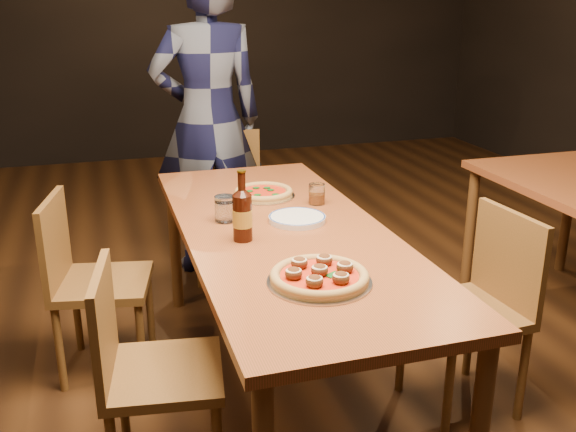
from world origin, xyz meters
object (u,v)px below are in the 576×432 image
object	(u,v)px
table_main	(284,245)
chair_main_nw	(164,371)
amber_glass	(317,194)
pizza_margherita	(263,193)
chair_main_e	(465,311)
diner	(208,120)
chair_main_sw	(103,282)
pizza_meatball	(319,276)
chair_end	(228,204)
plate_stack	(297,219)
water_glass	(225,209)
beer_bottle	(242,216)

from	to	relation	value
table_main	chair_main_nw	bearing A→B (deg)	-144.52
amber_glass	pizza_margherita	bearing A→B (deg)	138.75
table_main	chair_main_e	world-z (taller)	chair_main_e
diner	amber_glass	bearing A→B (deg)	100.49
chair_main_sw	pizza_meatball	distance (m)	1.21
chair_end	pizza_meatball	bearing A→B (deg)	-82.42
pizza_margherita	diner	size ratio (longest dim) A/B	0.16
pizza_meatball	pizza_margherita	xyz separation A→B (m)	(0.07, 0.98, -0.00)
chair_main_sw	pizza_margherita	xyz separation A→B (m)	(0.76, 0.05, 0.34)
pizza_margherita	pizza_meatball	bearing A→B (deg)	-94.06
chair_main_e	pizza_margherita	world-z (taller)	chair_main_e
pizza_margherita	diner	world-z (taller)	diner
amber_glass	chair_end	bearing A→B (deg)	101.44
table_main	plate_stack	world-z (taller)	plate_stack
chair_main_e	water_glass	xyz separation A→B (m)	(-0.87, 0.48, 0.37)
chair_end	pizza_meatball	size ratio (longest dim) A/B	2.61
pizza_margherita	chair_end	bearing A→B (deg)	90.24
amber_glass	water_glass	bearing A→B (deg)	-165.87
beer_bottle	table_main	bearing A→B (deg)	22.20
table_main	amber_glass	distance (m)	0.38
pizza_meatball	plate_stack	bearing A→B (deg)	79.18
diner	pizza_margherita	bearing A→B (deg)	91.59
amber_glass	beer_bottle	bearing A→B (deg)	-140.52
chair_main_nw	pizza_meatball	world-z (taller)	chair_main_nw
chair_main_sw	chair_end	xyz separation A→B (m)	(0.76, 0.89, 0.02)
chair_main_nw	pizza_margherita	bearing A→B (deg)	-26.27
table_main	water_glass	bearing A→B (deg)	142.73
chair_main_sw	chair_main_e	distance (m)	1.57
chair_end	pizza_margherita	bearing A→B (deg)	-80.10
table_main	chair_main_e	bearing A→B (deg)	-25.82
chair_main_sw	beer_bottle	bearing A→B (deg)	-120.33
pizza_meatball	beer_bottle	size ratio (longest dim) A/B	1.28
chair_main_nw	amber_glass	size ratio (longest dim) A/B	9.21
pizza_meatball	pizza_margherita	distance (m)	0.98
pizza_margherita	beer_bottle	distance (m)	0.58
chair_main_nw	beer_bottle	world-z (taller)	beer_bottle
chair_end	diner	bearing A→B (deg)	122.80
plate_stack	beer_bottle	world-z (taller)	beer_bottle
table_main	beer_bottle	size ratio (longest dim) A/B	7.39
diner	pizza_meatball	bearing A→B (deg)	87.48
plate_stack	chair_main_e	bearing A→B (deg)	-33.64
chair_main_sw	chair_end	world-z (taller)	chair_end
chair_main_nw	plate_stack	world-z (taller)	chair_main_nw
chair_main_nw	chair_main_e	world-z (taller)	chair_main_e
chair_main_e	pizza_meatball	distance (m)	0.81
chair_end	pizza_meatball	distance (m)	1.85
chair_main_nw	plate_stack	distance (m)	0.85
chair_main_sw	pizza_margherita	bearing A→B (deg)	-75.11
pizza_meatball	pizza_margherita	size ratio (longest dim) A/B	1.18
plate_stack	beer_bottle	distance (m)	0.32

